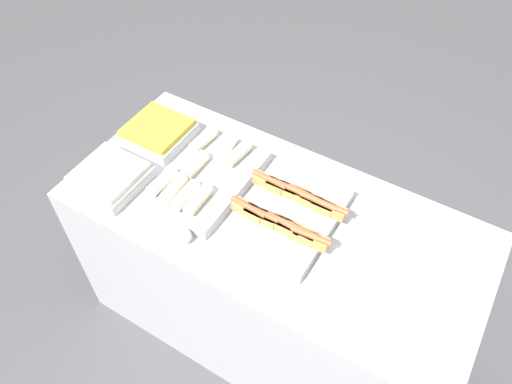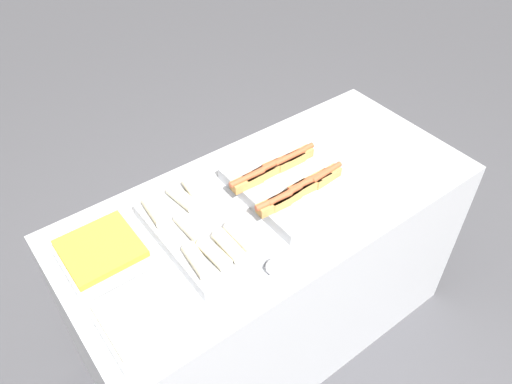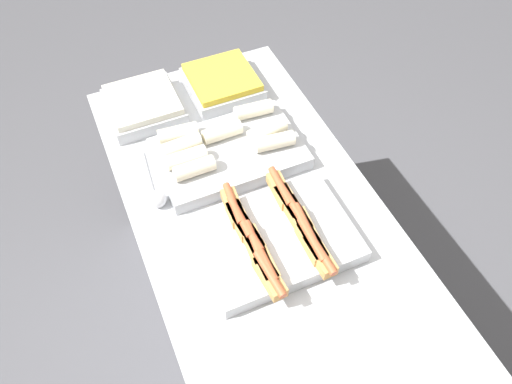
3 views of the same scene
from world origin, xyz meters
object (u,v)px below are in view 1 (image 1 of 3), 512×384
at_px(tray_side_front, 110,177).
at_px(serving_spoon_near, 182,235).
at_px(tray_hotdogs, 289,214).
at_px(tray_wraps, 205,177).
at_px(tray_side_back, 158,132).

relative_size(tray_side_front, serving_spoon_near, 1.00).
bearing_deg(tray_hotdogs, tray_side_front, -164.18).
bearing_deg(tray_hotdogs, tray_wraps, -179.31).
relative_size(tray_hotdogs, tray_side_back, 1.72).
height_order(tray_hotdogs, tray_side_back, tray_hotdogs).
bearing_deg(serving_spoon_near, tray_wraps, 106.86).
height_order(tray_side_back, serving_spoon_near, tray_side_back).
distance_m(tray_wraps, serving_spoon_near, 0.28).
distance_m(tray_hotdogs, tray_wraps, 0.37).
bearing_deg(tray_hotdogs, tray_side_back, 171.38).
height_order(tray_wraps, tray_side_front, tray_wraps).
bearing_deg(tray_side_back, tray_hotdogs, -8.62).
height_order(tray_hotdogs, tray_side_front, tray_hotdogs).
bearing_deg(tray_side_front, tray_hotdogs, 15.82).
relative_size(tray_wraps, tray_side_front, 1.85).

